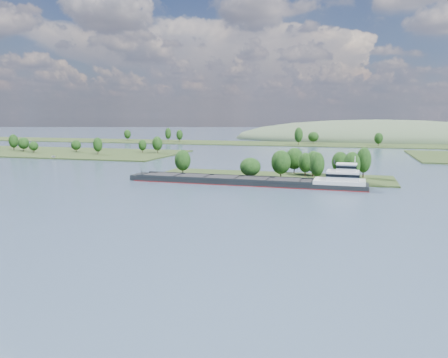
% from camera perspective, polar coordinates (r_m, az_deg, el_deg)
% --- Properties ---
extents(ground, '(1800.00, 1800.00, 0.00)m').
position_cam_1_polar(ground, '(129.78, 1.66, -3.36)').
color(ground, '#384C61').
rests_on(ground, ground).
extents(tree_island, '(100.00, 31.62, 13.89)m').
position_cam_1_polar(tree_island, '(185.42, 7.90, 1.31)').
color(tree_island, '#233316').
rests_on(tree_island, ground).
extents(back_shoreline, '(900.00, 60.00, 16.74)m').
position_cam_1_polar(back_shoreline, '(404.41, 12.93, 4.48)').
color(back_shoreline, '#233316').
rests_on(back_shoreline, ground).
extents(hill_west, '(320.00, 160.00, 44.00)m').
position_cam_1_polar(hill_west, '(504.52, 19.45, 4.85)').
color(hill_west, '#3D5037').
rests_on(hill_west, ground).
extents(cargo_barge, '(92.94, 13.12, 12.54)m').
position_cam_1_polar(cargo_barge, '(167.34, 4.75, -0.19)').
color(cargo_barge, black).
rests_on(cargo_barge, ground).
extents(motorboat, '(5.31, 4.90, 2.03)m').
position_cam_1_polar(motorboat, '(286.31, -21.36, 2.68)').
color(motorboat, silver).
rests_on(motorboat, ground).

